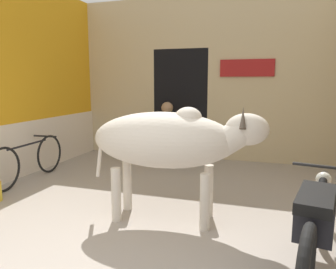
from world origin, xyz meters
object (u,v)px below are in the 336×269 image
Objects in this scene: shopkeeper_seated at (166,131)px; plastic_stool at (156,149)px; motorcycle_near at (316,218)px; bicycle at (29,160)px; cow at (170,141)px.

shopkeeper_seated is 0.49m from plastic_stool.
plastic_stool is (-2.63, 3.27, -0.21)m from motorcycle_near.
shopkeeper_seated is 2.63× the size of plastic_stool.
plastic_stool is at bearing 52.51° from bicycle.
motorcycle_near is 3.96m from shopkeeper_seated.
bicycle reaches higher than plastic_stool.
plastic_stool is (1.48, 1.93, -0.10)m from bicycle.
bicycle is 1.46× the size of shopkeeper_seated.
cow is 2.74m from shopkeeper_seated.
cow is 4.39× the size of plastic_stool.
cow is 1.14× the size of bicycle.
bicycle is 2.54m from shopkeeper_seated.
cow is at bearing -70.92° from shopkeeper_seated.
motorcycle_near is 4.59× the size of plastic_stool.
bicycle is (-2.63, 0.74, -0.59)m from cow.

